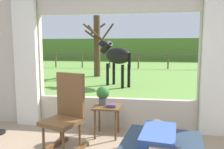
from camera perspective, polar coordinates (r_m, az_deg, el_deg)
back_wall_with_window at (r=4.07m, az=1.00°, el=3.58°), size 5.20×0.12×2.55m
curtain_panel_left at (r=4.50m, az=-21.15°, el=2.80°), size 0.44×0.10×2.40m
curtain_panel_right at (r=4.06m, az=25.07°, el=2.20°), size 0.44×0.10×2.40m
outdoor_pasture_lawn at (r=15.01m, az=6.69°, el=1.35°), size 36.00×21.68×0.02m
distant_hill_ridge at (r=24.77m, az=7.61°, el=6.33°), size 36.00×2.00×2.40m
rocking_chair at (r=3.35m, az=-11.69°, el=-9.62°), size 0.66×0.80×1.12m
side_table at (r=3.78m, az=-1.29°, el=-9.41°), size 0.44×0.44×0.52m
potted_plant at (r=3.78m, az=-2.33°, el=-5.07°), size 0.22×0.22×0.32m
book_stack at (r=3.67m, az=-0.14°, el=-7.97°), size 0.16×0.13×0.05m
horse at (r=8.36m, az=1.16°, el=4.73°), size 1.60×1.44×1.73m
pasture_tree at (r=11.16m, az=-3.84°, el=7.65°), size 1.50×1.50×3.01m
pasture_fence_line at (r=15.41m, az=6.79°, el=4.23°), size 16.10×0.10×1.10m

